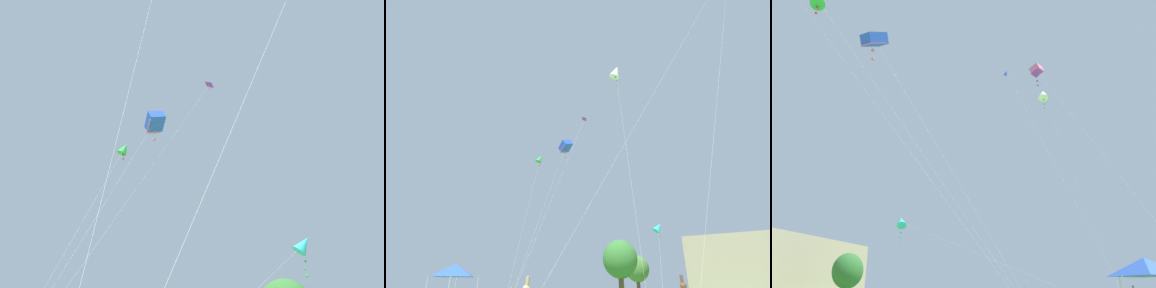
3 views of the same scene
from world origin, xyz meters
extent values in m
cone|color=#2DBCD1|center=(1.38, 20.24, 7.24)|extent=(1.24, 1.32, 1.47)
sphere|color=green|center=(1.36, 20.28, 6.69)|extent=(0.14, 0.14, 0.14)
sphere|color=green|center=(1.41, 20.22, 6.30)|extent=(0.14, 0.14, 0.14)
sphere|color=green|center=(1.31, 20.23, 5.92)|extent=(0.14, 0.14, 0.14)
sphere|color=green|center=(1.38, 20.24, 5.54)|extent=(0.14, 0.14, 0.14)
cylinder|color=silver|center=(-8.00, 12.63, 9.11)|extent=(1.79, 10.22, 18.23)
cube|color=blue|center=(-8.89, 17.73, 18.22)|extent=(2.03, 1.84, 1.70)
cube|color=pink|center=(-8.89, 17.73, 17.79)|extent=(1.55, 1.70, 0.98)
sphere|color=pink|center=(-8.91, 17.75, 17.26)|extent=(0.24, 0.24, 0.24)
sphere|color=pink|center=(-8.86, 17.69, 16.59)|extent=(0.24, 0.24, 0.24)
cylinder|color=silver|center=(4.43, 5.19, 9.13)|extent=(2.79, 4.64, 18.27)
cylinder|color=silver|center=(-10.65, 13.07, 8.87)|extent=(6.22, 10.95, 17.75)
cone|color=green|center=(-13.75, 18.54, 17.74)|extent=(1.43, 1.43, 1.33)
sphere|color=red|center=(-13.77, 18.49, 17.18)|extent=(0.14, 0.14, 0.14)
sphere|color=red|center=(-13.75, 18.53, 16.78)|extent=(0.14, 0.14, 0.14)
cylinder|color=silver|center=(-9.60, 17.82, 14.11)|extent=(4.58, 20.10, 28.22)
pyramid|color=purple|center=(-11.88, 27.89, 28.27)|extent=(0.86, 1.02, 0.42)
sphere|color=pink|center=(-11.92, 27.92, 27.69)|extent=(0.13, 0.13, 0.13)
sphere|color=pink|center=(-11.83, 27.90, 27.33)|extent=(0.13, 0.13, 0.13)
sphere|color=pink|center=(-11.88, 27.84, 26.97)|extent=(0.13, 0.13, 0.13)
camera|label=1|loc=(13.36, -1.46, 1.49)|focal=40.00mm
camera|label=2|loc=(10.97, -11.67, 1.71)|focal=28.00mm
camera|label=3|loc=(-27.48, 4.62, 1.49)|focal=35.00mm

